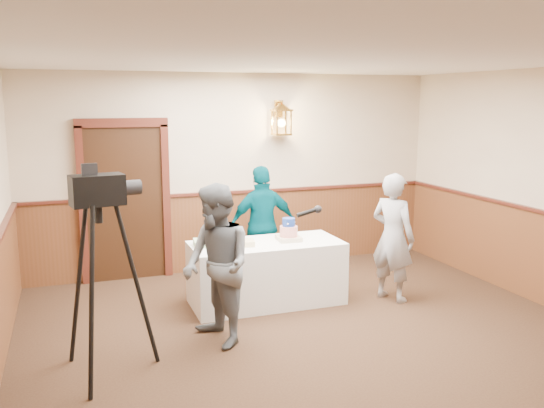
{
  "coord_description": "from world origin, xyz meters",
  "views": [
    {
      "loc": [
        -2.3,
        -4.4,
        2.42
      ],
      "look_at": [
        -0.12,
        1.7,
        1.25
      ],
      "focal_mm": 38.0,
      "sensor_mm": 36.0,
      "label": 1
    }
  ],
  "objects_px": {
    "sheet_cake_yellow": "(241,243)",
    "interviewer": "(217,266)",
    "display_table": "(266,273)",
    "tiered_cake": "(289,232)",
    "baker": "(393,237)",
    "sheet_cake_green": "(207,243)",
    "assistant_p": "(263,225)",
    "tv_camera_rig": "(103,287)"
  },
  "relations": [
    {
      "from": "sheet_cake_yellow",
      "to": "interviewer",
      "type": "relative_size",
      "value": 0.18
    },
    {
      "from": "display_table",
      "to": "interviewer",
      "type": "bearing_deg",
      "value": -131.54
    },
    {
      "from": "tiered_cake",
      "to": "baker",
      "type": "height_order",
      "value": "baker"
    },
    {
      "from": "sheet_cake_green",
      "to": "baker",
      "type": "xyz_separation_m",
      "value": [
        2.18,
        -0.49,
        -0.0
      ]
    },
    {
      "from": "baker",
      "to": "assistant_p",
      "type": "distance_m",
      "value": 1.71
    },
    {
      "from": "display_table",
      "to": "assistant_p",
      "type": "bearing_deg",
      "value": 74.4
    },
    {
      "from": "sheet_cake_yellow",
      "to": "assistant_p",
      "type": "bearing_deg",
      "value": 55.47
    },
    {
      "from": "display_table",
      "to": "tv_camera_rig",
      "type": "bearing_deg",
      "value": -147.37
    },
    {
      "from": "sheet_cake_yellow",
      "to": "sheet_cake_green",
      "type": "bearing_deg",
      "value": 161.74
    },
    {
      "from": "display_table",
      "to": "sheet_cake_yellow",
      "type": "distance_m",
      "value": 0.52
    },
    {
      "from": "assistant_p",
      "to": "tv_camera_rig",
      "type": "distance_m",
      "value": 2.93
    },
    {
      "from": "sheet_cake_yellow",
      "to": "assistant_p",
      "type": "height_order",
      "value": "assistant_p"
    },
    {
      "from": "interviewer",
      "to": "baker",
      "type": "distance_m",
      "value": 2.4
    },
    {
      "from": "sheet_cake_green",
      "to": "tv_camera_rig",
      "type": "height_order",
      "value": "tv_camera_rig"
    },
    {
      "from": "tiered_cake",
      "to": "sheet_cake_yellow",
      "type": "xyz_separation_m",
      "value": [
        -0.61,
        -0.03,
        -0.08
      ]
    },
    {
      "from": "sheet_cake_green",
      "to": "display_table",
      "type": "bearing_deg",
      "value": -7.41
    },
    {
      "from": "sheet_cake_yellow",
      "to": "assistant_p",
      "type": "relative_size",
      "value": 0.19
    },
    {
      "from": "sheet_cake_yellow",
      "to": "display_table",
      "type": "bearing_deg",
      "value": 6.04
    },
    {
      "from": "sheet_cake_green",
      "to": "interviewer",
      "type": "bearing_deg",
      "value": -98.05
    },
    {
      "from": "sheet_cake_yellow",
      "to": "tiered_cake",
      "type": "bearing_deg",
      "value": 3.2
    },
    {
      "from": "sheet_cake_yellow",
      "to": "sheet_cake_green",
      "type": "xyz_separation_m",
      "value": [
        -0.38,
        0.12,
        0.01
      ]
    },
    {
      "from": "tv_camera_rig",
      "to": "baker",
      "type": "bearing_deg",
      "value": 4.1
    },
    {
      "from": "tiered_cake",
      "to": "assistant_p",
      "type": "bearing_deg",
      "value": 96.42
    },
    {
      "from": "interviewer",
      "to": "sheet_cake_yellow",
      "type": "bearing_deg",
      "value": 137.83
    },
    {
      "from": "display_table",
      "to": "tv_camera_rig",
      "type": "distance_m",
      "value": 2.36
    },
    {
      "from": "tiered_cake",
      "to": "assistant_p",
      "type": "height_order",
      "value": "assistant_p"
    },
    {
      "from": "display_table",
      "to": "assistant_p",
      "type": "xyz_separation_m",
      "value": [
        0.2,
        0.73,
        0.42
      ]
    },
    {
      "from": "display_table",
      "to": "sheet_cake_green",
      "type": "bearing_deg",
      "value": 172.59
    },
    {
      "from": "sheet_cake_yellow",
      "to": "baker",
      "type": "height_order",
      "value": "baker"
    },
    {
      "from": "assistant_p",
      "to": "tv_camera_rig",
      "type": "height_order",
      "value": "tv_camera_rig"
    },
    {
      "from": "tiered_cake",
      "to": "sheet_cake_green",
      "type": "height_order",
      "value": "tiered_cake"
    },
    {
      "from": "sheet_cake_yellow",
      "to": "sheet_cake_green",
      "type": "distance_m",
      "value": 0.4
    },
    {
      "from": "sheet_cake_yellow",
      "to": "baker",
      "type": "relative_size",
      "value": 0.19
    },
    {
      "from": "sheet_cake_yellow",
      "to": "baker",
      "type": "xyz_separation_m",
      "value": [
        1.81,
        -0.37,
        0.0
      ]
    },
    {
      "from": "tiered_cake",
      "to": "baker",
      "type": "bearing_deg",
      "value": -18.4
    },
    {
      "from": "display_table",
      "to": "sheet_cake_green",
      "type": "height_order",
      "value": "sheet_cake_green"
    },
    {
      "from": "tiered_cake",
      "to": "interviewer",
      "type": "relative_size",
      "value": 0.17
    },
    {
      "from": "display_table",
      "to": "baker",
      "type": "xyz_separation_m",
      "value": [
        1.49,
        -0.4,
        0.41
      ]
    },
    {
      "from": "display_table",
      "to": "tv_camera_rig",
      "type": "relative_size",
      "value": 1.0
    },
    {
      "from": "sheet_cake_yellow",
      "to": "assistant_p",
      "type": "xyz_separation_m",
      "value": [
        0.52,
        0.76,
        0.01
      ]
    },
    {
      "from": "interviewer",
      "to": "tv_camera_rig",
      "type": "bearing_deg",
      "value": -87.55
    },
    {
      "from": "interviewer",
      "to": "tv_camera_rig",
      "type": "relative_size",
      "value": 0.9
    }
  ]
}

